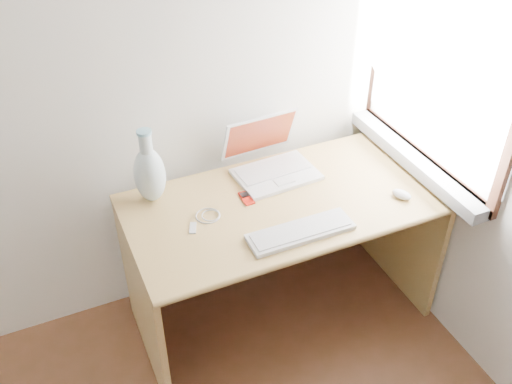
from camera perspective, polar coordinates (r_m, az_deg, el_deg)
name	(u,v)px	position (r m, az deg, el deg)	size (l,w,h in m)	color
window	(436,61)	(2.58, 17.55, 12.40)	(0.11, 0.99, 1.10)	white
desk	(275,226)	(2.71, 1.92, -3.37)	(1.40, 0.70, 0.74)	tan
laptop	(272,161)	(2.67, 1.61, 3.17)	(0.38, 0.33, 0.25)	white
external_keyboard	(301,231)	(2.34, 4.50, -3.96)	(0.45, 0.14, 0.02)	silver
mouse	(402,194)	(2.60, 14.37, -0.23)	(0.06, 0.09, 0.03)	white
ipod	(246,198)	(2.52, -0.96, -0.61)	(0.04, 0.10, 0.01)	#A3160B
cable_coil	(208,216)	(2.43, -4.83, -2.38)	(0.11, 0.11, 0.01)	silver
remote	(193,228)	(2.38, -6.33, -3.59)	(0.03, 0.07, 0.01)	silver
vase	(150,173)	(2.48, -10.60, 1.89)	(0.14, 0.14, 0.35)	white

